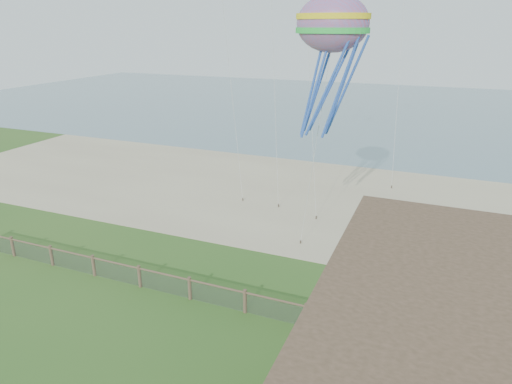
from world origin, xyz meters
The scene contains 5 objects.
sand_beach centered at (0.00, 22.00, 0.00)m, with size 72.00×20.00×0.02m, color tan.
ocean centered at (0.00, 66.00, 0.00)m, with size 160.00×68.00×0.02m, color slate.
chainlink_fence centered at (0.00, 6.00, 0.55)m, with size 36.20×0.20×1.25m, color #4C3A2A, non-canonical shape.
picnic_table centered at (7.89, 5.00, 0.42)m, with size 2.01×1.52×0.85m, color brown, non-canonical shape.
octopus_kite centered at (2.30, 11.03, 11.18)m, with size 3.47×2.45×7.14m, color red, non-canonical shape.
Camera 1 is at (7.50, -10.92, 12.95)m, focal length 32.00 mm.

